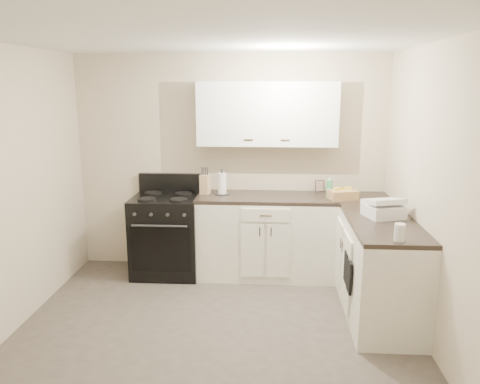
# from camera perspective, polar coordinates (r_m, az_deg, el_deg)

# --- Properties ---
(floor) EXTENTS (3.60, 3.60, 0.00)m
(floor) POSITION_cam_1_polar(r_m,az_deg,el_deg) (4.22, -3.23, -17.73)
(floor) COLOR #473F38
(floor) RESTS_ON ground
(ceiling) EXTENTS (3.60, 3.60, 0.00)m
(ceiling) POSITION_cam_1_polar(r_m,az_deg,el_deg) (3.65, -3.74, 18.38)
(ceiling) COLOR white
(ceiling) RESTS_ON wall_back
(wall_back) EXTENTS (3.60, 0.00, 3.60)m
(wall_back) POSITION_cam_1_polar(r_m,az_deg,el_deg) (5.50, -1.17, 3.46)
(wall_back) COLOR beige
(wall_back) RESTS_ON ground
(wall_right) EXTENTS (0.00, 3.60, 3.60)m
(wall_right) POSITION_cam_1_polar(r_m,az_deg,el_deg) (3.95, 23.41, -1.33)
(wall_right) COLOR beige
(wall_right) RESTS_ON ground
(wall_front) EXTENTS (3.60, 0.00, 3.60)m
(wall_front) POSITION_cam_1_polar(r_m,az_deg,el_deg) (2.07, -9.71, -13.01)
(wall_front) COLOR beige
(wall_front) RESTS_ON ground
(base_cabinets_back) EXTENTS (1.55, 0.60, 0.90)m
(base_cabinets_back) POSITION_cam_1_polar(r_m,az_deg,el_deg) (5.38, 3.13, -5.55)
(base_cabinets_back) COLOR silver
(base_cabinets_back) RESTS_ON floor
(base_cabinets_right) EXTENTS (0.60, 1.90, 0.90)m
(base_cabinets_right) POSITION_cam_1_polar(r_m,az_deg,el_deg) (4.88, 15.90, -8.00)
(base_cabinets_right) COLOR silver
(base_cabinets_right) RESTS_ON floor
(countertop_back) EXTENTS (1.55, 0.60, 0.04)m
(countertop_back) POSITION_cam_1_polar(r_m,az_deg,el_deg) (5.25, 3.19, -0.68)
(countertop_back) COLOR black
(countertop_back) RESTS_ON base_cabinets_back
(countertop_right) EXTENTS (0.60, 1.90, 0.04)m
(countertop_right) POSITION_cam_1_polar(r_m,az_deg,el_deg) (4.74, 16.24, -2.68)
(countertop_right) COLOR black
(countertop_right) RESTS_ON base_cabinets_right
(upper_cabinets) EXTENTS (1.55, 0.30, 0.70)m
(upper_cabinets) POSITION_cam_1_polar(r_m,az_deg,el_deg) (5.27, 3.33, 9.49)
(upper_cabinets) COLOR white
(upper_cabinets) RESTS_ON wall_back
(stove) EXTENTS (0.75, 0.64, 0.91)m
(stove) POSITION_cam_1_polar(r_m,az_deg,el_deg) (5.48, -8.89, -5.24)
(stove) COLOR black
(stove) RESTS_ON floor
(knife_block) EXTENTS (0.12, 0.11, 0.22)m
(knife_block) POSITION_cam_1_polar(r_m,az_deg,el_deg) (5.32, -4.28, 0.92)
(knife_block) COLOR tan
(knife_block) RESTS_ON countertop_back
(paper_towel) EXTENTS (0.12, 0.12, 0.24)m
(paper_towel) POSITION_cam_1_polar(r_m,az_deg,el_deg) (5.30, -2.21, 1.01)
(paper_towel) COLOR white
(paper_towel) RESTS_ON countertop_back
(soap_bottle) EXTENTS (0.08, 0.08, 0.19)m
(soap_bottle) POSITION_cam_1_polar(r_m,az_deg,el_deg) (5.24, 10.82, 0.38)
(soap_bottle) COLOR #3EA260
(soap_bottle) RESTS_ON countertop_back
(picture_frame) EXTENTS (0.11, 0.07, 0.14)m
(picture_frame) POSITION_cam_1_polar(r_m,az_deg,el_deg) (5.52, 9.69, 0.75)
(picture_frame) COLOR black
(picture_frame) RESTS_ON countertop_back
(wicker_basket) EXTENTS (0.34, 0.26, 0.10)m
(wicker_basket) POSITION_cam_1_polar(r_m,az_deg,el_deg) (5.20, 12.43, -0.31)
(wicker_basket) COLOR tan
(wicker_basket) RESTS_ON countertop_right
(countertop_grill) EXTENTS (0.39, 0.38, 0.12)m
(countertop_grill) POSITION_cam_1_polar(r_m,az_deg,el_deg) (4.59, 17.09, -2.20)
(countertop_grill) COLOR white
(countertop_grill) RESTS_ON countertop_right
(glass_jar) EXTENTS (0.09, 0.09, 0.14)m
(glass_jar) POSITION_cam_1_polar(r_m,az_deg,el_deg) (3.92, 18.88, -4.69)
(glass_jar) COLOR silver
(glass_jar) RESTS_ON countertop_right
(oven_mitt_near) EXTENTS (0.02, 0.17, 0.29)m
(oven_mitt_near) POSITION_cam_1_polar(r_m,az_deg,el_deg) (4.32, 13.18, -10.00)
(oven_mitt_near) COLOR black
(oven_mitt_near) RESTS_ON base_cabinets_right
(oven_mitt_far) EXTENTS (0.02, 0.16, 0.28)m
(oven_mitt_far) POSITION_cam_1_polar(r_m,az_deg,el_deg) (4.47, 12.84, -8.97)
(oven_mitt_far) COLOR black
(oven_mitt_far) RESTS_ON base_cabinets_right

